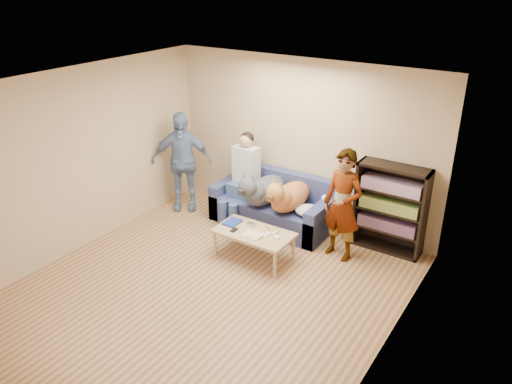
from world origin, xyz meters
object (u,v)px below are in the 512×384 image
Objects in this scene: person_standing_right at (343,205)px; dog_gray at (262,190)px; coffee_table at (254,235)px; notebook_blue at (232,222)px; dog_tan at (288,196)px; person_seated at (243,175)px; person_standing_left at (182,161)px; camera_silver at (251,225)px; bookshelf at (391,206)px; sofa at (273,207)px.

dog_gray is at bearing -173.50° from person_standing_right.
dog_gray reaches higher than coffee_table.
notebook_blue is 0.22× the size of dog_tan.
dog_tan is (0.88, -0.09, -0.12)m from person_seated.
person_standing_left is (-2.89, -0.01, 0.04)m from person_standing_right.
dog_gray is at bearing -176.56° from dog_tan.
camera_silver is 0.09× the size of dog_tan.
bookshelf is at bearing 41.08° from coffee_table.
dog_gray is at bearing 110.63° from camera_silver.
bookshelf is at bearing 36.19° from camera_silver.
notebook_blue is 1.02m from sofa.
person_standing_right is at bearing 28.23° from camera_silver.
camera_silver is at bearing -78.14° from sofa.
person_standing_left is 1.10m from person_seated.
coffee_table is at bearing -45.00° from camera_silver.
dog_gray is 0.98× the size of bookshelf.
dog_gray is at bearing -14.75° from person_seated.
camera_silver is (0.28, 0.07, 0.01)m from notebook_blue.
person_standing_left reaches higher than bookshelf.
bookshelf is (3.38, 0.58, -0.17)m from person_standing_left.
notebook_blue is at bearing -119.90° from dog_tan.
coffee_table is at bearing -93.83° from dog_tan.
camera_silver is 0.18m from coffee_table.
person_standing_right is 1.09× the size of person_seated.
dog_tan is at bearing 86.17° from coffee_table.
bookshelf is (1.43, 0.45, 0.03)m from dog_tan.
person_standing_right is 0.76m from bookshelf.
bookshelf is (0.49, 0.57, -0.12)m from person_standing_right.
notebook_blue is at bearing -64.61° from person_seated.
person_standing_right reaches higher than person_seated.
dog_tan is at bearing 3.44° from dog_gray.
dog_gray is 1.08× the size of dog_tan.
coffee_table is (-0.06, -0.84, -0.28)m from dog_tan.
sofa is at bearing -172.60° from bookshelf.
dog_tan is at bearing -30.00° from person_standing_left.
person_standing_left is 1.53m from dog_gray.
sofa is (-1.31, 0.34, -0.52)m from person_standing_right.
person_standing_left is 1.43× the size of dog_tan.
camera_silver is 1.12m from person_seated.
sofa is at bearing 106.67° from coffee_table.
notebook_blue is 2.27m from bookshelf.
person_seated is 0.89m from dog_tan.
dog_tan is (0.37, -0.22, 0.37)m from sofa.
person_seated is (-0.50, -0.13, 0.49)m from sofa.
sofa is at bearing 14.17° from person_seated.
dog_tan is at bearing 76.30° from camera_silver.
dog_tan is 1.50m from bookshelf.
person_standing_right is 1.59m from notebook_blue.
coffee_table is (0.12, -0.12, -0.07)m from camera_silver.
bookshelf reaches higher than coffee_table.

